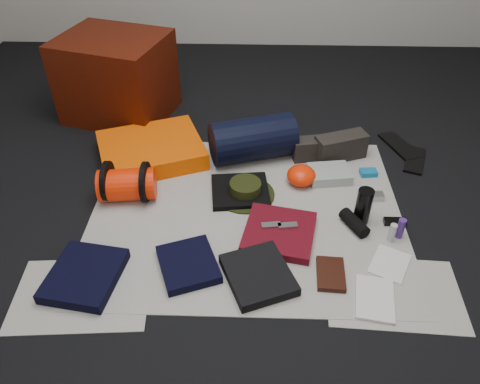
{
  "coord_description": "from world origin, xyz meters",
  "views": [
    {
      "loc": [
        0.02,
        -1.81,
        1.63
      ],
      "look_at": [
        -0.03,
        0.05,
        0.1
      ],
      "focal_mm": 35.0,
      "sensor_mm": 36.0,
      "label": 1
    }
  ],
  "objects_px": {
    "sleeping_pad": "(151,150)",
    "stuff_sack": "(127,185)",
    "water_bottle": "(363,206)",
    "compact_camera": "(375,196)",
    "red_cabinet": "(117,77)",
    "paperback_book": "(331,274)",
    "navy_duffel": "(253,139)"
  },
  "relations": [
    {
      "from": "sleeping_pad",
      "to": "stuff_sack",
      "type": "xyz_separation_m",
      "value": [
        -0.06,
        -0.38,
        0.03
      ]
    },
    {
      "from": "sleeping_pad",
      "to": "stuff_sack",
      "type": "distance_m",
      "value": 0.38
    },
    {
      "from": "water_bottle",
      "to": "compact_camera",
      "type": "height_order",
      "value": "water_bottle"
    },
    {
      "from": "red_cabinet",
      "to": "compact_camera",
      "type": "relative_size",
      "value": 7.49
    },
    {
      "from": "sleeping_pad",
      "to": "stuff_sack",
      "type": "height_order",
      "value": "stuff_sack"
    },
    {
      "from": "red_cabinet",
      "to": "water_bottle",
      "type": "height_order",
      "value": "red_cabinet"
    },
    {
      "from": "stuff_sack",
      "to": "paperback_book",
      "type": "xyz_separation_m",
      "value": [
        1.02,
        -0.52,
        -0.07
      ]
    },
    {
      "from": "water_bottle",
      "to": "red_cabinet",
      "type": "bearing_deg",
      "value": 144.11
    },
    {
      "from": "water_bottle",
      "to": "paperback_book",
      "type": "xyz_separation_m",
      "value": [
        -0.19,
        -0.37,
        -0.09
      ]
    },
    {
      "from": "red_cabinet",
      "to": "stuff_sack",
      "type": "bearing_deg",
      "value": -58.75
    },
    {
      "from": "navy_duffel",
      "to": "paperback_book",
      "type": "bearing_deg",
      "value": -86.17
    },
    {
      "from": "stuff_sack",
      "to": "navy_duffel",
      "type": "xyz_separation_m",
      "value": [
        0.66,
        0.4,
        0.04
      ]
    },
    {
      "from": "water_bottle",
      "to": "compact_camera",
      "type": "xyz_separation_m",
      "value": [
        0.11,
        0.18,
        -0.08
      ]
    },
    {
      "from": "sleeping_pad",
      "to": "compact_camera",
      "type": "distance_m",
      "value": 1.31
    },
    {
      "from": "water_bottle",
      "to": "paperback_book",
      "type": "relative_size",
      "value": 1.04
    },
    {
      "from": "stuff_sack",
      "to": "compact_camera",
      "type": "xyz_separation_m",
      "value": [
        1.32,
        0.03,
        -0.07
      ]
    },
    {
      "from": "sleeping_pad",
      "to": "water_bottle",
      "type": "xyz_separation_m",
      "value": [
        1.16,
        -0.52,
        0.05
      ]
    },
    {
      "from": "stuff_sack",
      "to": "water_bottle",
      "type": "distance_m",
      "value": 1.22
    },
    {
      "from": "sleeping_pad",
      "to": "paperback_book",
      "type": "xyz_separation_m",
      "value": [
        0.96,
        -0.89,
        -0.04
      ]
    },
    {
      "from": "red_cabinet",
      "to": "paperback_book",
      "type": "height_order",
      "value": "red_cabinet"
    },
    {
      "from": "navy_duffel",
      "to": "water_bottle",
      "type": "distance_m",
      "value": 0.78
    },
    {
      "from": "compact_camera",
      "to": "paperback_book",
      "type": "xyz_separation_m",
      "value": [
        -0.3,
        -0.55,
        -0.0
      ]
    },
    {
      "from": "navy_duffel",
      "to": "water_bottle",
      "type": "height_order",
      "value": "navy_duffel"
    },
    {
      "from": "sleeping_pad",
      "to": "water_bottle",
      "type": "height_order",
      "value": "water_bottle"
    },
    {
      "from": "stuff_sack",
      "to": "compact_camera",
      "type": "relative_size",
      "value": 3.42
    },
    {
      "from": "navy_duffel",
      "to": "compact_camera",
      "type": "relative_size",
      "value": 5.65
    },
    {
      "from": "sleeping_pad",
      "to": "navy_duffel",
      "type": "distance_m",
      "value": 0.61
    },
    {
      "from": "water_bottle",
      "to": "sleeping_pad",
      "type": "bearing_deg",
      "value": 155.6
    },
    {
      "from": "red_cabinet",
      "to": "compact_camera",
      "type": "xyz_separation_m",
      "value": [
        1.56,
        -0.87,
        -0.24
      ]
    },
    {
      "from": "red_cabinet",
      "to": "paperback_book",
      "type": "bearing_deg",
      "value": -32.04
    },
    {
      "from": "water_bottle",
      "to": "stuff_sack",
      "type": "bearing_deg",
      "value": 172.98
    },
    {
      "from": "navy_duffel",
      "to": "paperback_book",
      "type": "relative_size",
      "value": 2.56
    }
  ]
}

